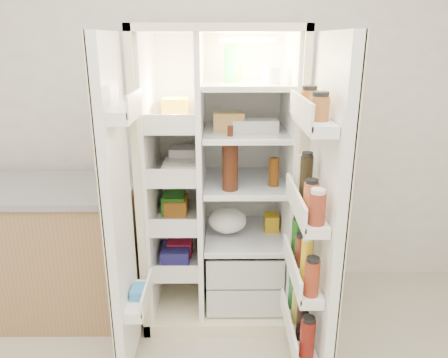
{
  "coord_description": "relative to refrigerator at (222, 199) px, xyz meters",
  "views": [
    {
      "loc": [
        0.14,
        -0.89,
        1.72
      ],
      "look_at": [
        0.16,
        1.25,
        1.02
      ],
      "focal_mm": 34.0,
      "sensor_mm": 36.0,
      "label": 1
    }
  ],
  "objects": [
    {
      "name": "wall_back",
      "position": [
        -0.15,
        0.35,
        0.61
      ],
      "size": [
        4.0,
        0.02,
        2.7
      ],
      "primitive_type": "cube",
      "color": "white",
      "rests_on": "floor"
    },
    {
      "name": "refrigerator",
      "position": [
        0.0,
        0.0,
        0.0
      ],
      "size": [
        0.92,
        0.7,
        1.8
      ],
      "color": "beige",
      "rests_on": "floor"
    },
    {
      "name": "freezer_door",
      "position": [
        -0.51,
        -0.6,
        0.15
      ],
      "size": [
        0.15,
        0.4,
        1.72
      ],
      "color": "white",
      "rests_on": "floor"
    },
    {
      "name": "fridge_door",
      "position": [
        0.47,
        -0.69,
        0.13
      ],
      "size": [
        0.17,
        0.58,
        1.72
      ],
      "color": "white",
      "rests_on": "floor"
    },
    {
      "name": "kitchen_counter",
      "position": [
        -1.14,
        -0.09,
        -0.31
      ],
      "size": [
        1.2,
        0.64,
        0.87
      ],
      "color": "#9C734E",
      "rests_on": "floor"
    }
  ]
}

